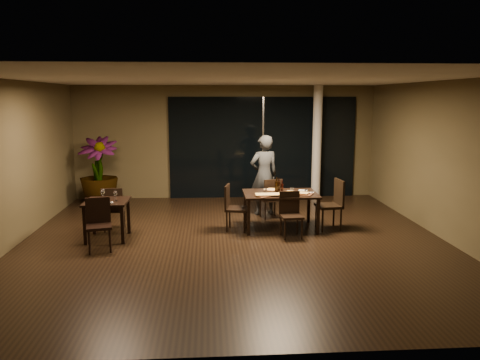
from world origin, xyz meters
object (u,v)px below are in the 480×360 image
bottle_a (277,185)px  chair_side_far (113,207)px  chair_main_right (333,202)px  chair_main_near (290,212)px  chair_side_near (99,221)px  potted_plant (98,171)px  chair_main_far (271,196)px  diner (264,175)px  bottle_b (282,187)px  chair_main_left (233,205)px  side_table (107,207)px  bottle_c (279,185)px  main_table (280,196)px

bottle_a → chair_side_far: bearing=179.7°
chair_main_right → bottle_a: bottle_a is taller
chair_main_near → chair_main_right: bearing=20.9°
chair_side_near → potted_plant: 3.68m
chair_main_far → chair_main_right: bearing=130.3°
diner → bottle_b: 1.23m
chair_main_far → chair_main_left: chair_main_left is taller
chair_main_left → bottle_b: bottle_b is taller
chair_main_near → diner: 1.87m
chair_main_right → potted_plant: (-5.29, 2.55, 0.28)m
chair_side_near → potted_plant: potted_plant is taller
chair_main_near → diner: (-0.31, 1.79, 0.43)m
potted_plant → bottle_a: size_ratio=5.32×
chair_main_left → bottle_a: bearing=-73.2°
chair_main_far → side_table: bearing=9.2°
bottle_c → chair_main_left: bearing=-170.0°
diner → potted_plant: bearing=-32.7°
main_table → chair_main_near: chair_main_near is taller
main_table → chair_main_near: size_ratio=1.71×
chair_side_near → bottle_b: size_ratio=3.63×
main_table → diner: bearing=99.0°
chair_main_far → bottle_b: size_ratio=3.58×
bottle_b → chair_main_near: bearing=-82.2°
side_table → chair_main_far: chair_main_far is taller
chair_side_far → bottle_c: (3.37, 0.08, 0.39)m
chair_main_left → bottle_c: size_ratio=3.27×
chair_main_near → potted_plant: size_ratio=0.51×
main_table → chair_side_near: bearing=-161.8°
chair_main_left → diner: size_ratio=0.51×
bottle_a → bottle_b: size_ratio=1.27×
chair_main_far → diner: (-0.12, 0.44, 0.41)m
chair_main_near → bottle_a: size_ratio=2.72×
side_table → chair_main_right: size_ratio=0.78×
potted_plant → bottle_a: potted_plant is taller
potted_plant → bottle_b: size_ratio=6.73×
chair_main_left → bottle_a: bottle_a is taller
bottle_c → diner: bearing=99.1°
chair_side_far → bottle_c: size_ratio=3.16×
bottle_b → diner: bearing=100.8°
potted_plant → chair_side_far: bearing=-71.2°
bottle_b → bottle_c: 0.11m
main_table → bottle_b: size_ratio=5.88×
chair_main_right → bottle_a: bearing=-102.4°
chair_main_far → bottle_b: (0.11, -0.77, 0.37)m
main_table → chair_main_far: 0.81m
bottle_a → diner: bearing=95.4°
chair_side_far → potted_plant: 2.58m
bottle_a → bottle_c: (0.06, 0.10, -0.02)m
main_table → side_table: bearing=-171.6°
bottle_a → bottle_b: 0.12m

